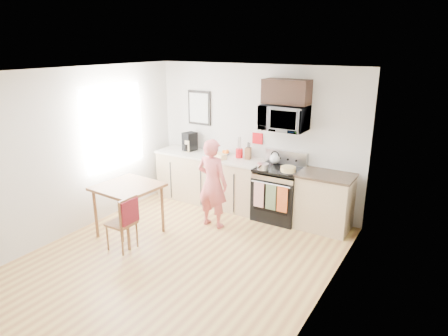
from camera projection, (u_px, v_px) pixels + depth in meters
The scene contains 28 objects.
floor at pixel (181, 258), 5.70m from camera, with size 4.60×4.60×0.00m, color #A46E3F.
back_wall at pixel (255, 138), 7.19m from camera, with size 4.00×0.04×2.60m, color beige.
front_wall at pixel (15, 242), 3.43m from camera, with size 4.00×0.04×2.60m, color beige.
left_wall at pixel (76, 152), 6.29m from camera, with size 0.04×4.60×2.60m, color beige.
right_wall at pixel (325, 201), 4.33m from camera, with size 0.04×4.60×2.60m, color beige.
ceiling at pixel (174, 71), 4.92m from camera, with size 4.00×4.60×0.04m, color silver.
window at pixel (114, 127), 6.85m from camera, with size 0.06×1.40×1.50m.
cabinet_left at pixel (210, 180), 7.59m from camera, with size 2.10×0.60×0.90m, color tan.
countertop_left at pixel (209, 156), 7.45m from camera, with size 2.14×0.64×0.04m, color beige.
cabinet_right at pixel (324, 203), 6.50m from camera, with size 0.84×0.60×0.90m, color tan.
countertop_right at pixel (327, 175), 6.36m from camera, with size 0.88×0.64×0.04m, color black.
range at pixel (278, 195), 6.88m from camera, with size 0.76×0.70×1.16m.
microwave at pixel (284, 118), 6.57m from camera, with size 0.76×0.51×0.42m, color silver.
upper_cabinet at pixel (287, 92), 6.48m from camera, with size 0.76×0.35×0.40m, color black.
wall_art at pixel (199, 108), 7.63m from camera, with size 0.50×0.04×0.65m.
wall_trivet at pixel (258, 138), 7.16m from camera, with size 0.20×0.02×0.20m, color red.
person at pixel (212, 183), 6.50m from camera, with size 0.55×0.36×1.50m, color #D14039.
dining_table at pixel (128, 191), 6.20m from camera, with size 0.88×0.88×0.83m.
chair at pixel (127, 217), 5.75m from camera, with size 0.40×0.36×0.84m.
knife_block at pixel (248, 153), 7.15m from camera, with size 0.09×0.13×0.21m, color brown.
utensil_crock at pixel (239, 149), 7.23m from camera, with size 0.13×0.13×0.39m.
fruit_bowl at pixel (225, 153), 7.44m from camera, with size 0.21×0.21×0.09m.
milk_carton at pixel (188, 146), 7.62m from camera, with size 0.09×0.09×0.23m, color tan.
coffee_maker at pixel (189, 142), 7.70m from camera, with size 0.25×0.32×0.35m.
bread_bag at pixel (220, 156), 7.19m from camera, with size 0.26×0.12×0.10m, color #E2B376.
cake at pixel (288, 170), 6.46m from camera, with size 0.30×0.30×0.10m.
kettle at pixel (275, 158), 6.93m from camera, with size 0.18×0.18×0.23m.
pot at pixel (263, 166), 6.63m from camera, with size 0.20×0.34×0.10m.
Camera 1 is at (3.13, -4.02, 2.94)m, focal length 32.00 mm.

